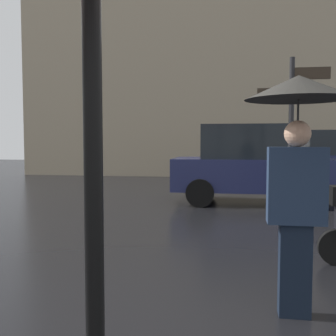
{
  "coord_description": "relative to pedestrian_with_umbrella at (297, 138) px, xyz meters",
  "views": [
    {
      "loc": [
        0.92,
        -2.54,
        1.56
      ],
      "look_at": [
        -0.17,
        4.05,
        1.12
      ],
      "focal_mm": 42.47,
      "sensor_mm": 36.0,
      "label": 1
    }
  ],
  "objects": [
    {
      "name": "street_signpost",
      "position": [
        0.33,
        2.77,
        0.14
      ],
      "size": [
        1.08,
        0.08,
        2.86
      ],
      "color": "black",
      "rests_on": "ground"
    },
    {
      "name": "parked_car_right",
      "position": [
        -0.05,
        6.69,
        -0.59
      ],
      "size": [
        4.17,
        1.95,
        1.99
      ],
      "rotation": [
        0.0,
        0.0,
        2.96
      ],
      "color": "#1E234C",
      "rests_on": "ground"
    },
    {
      "name": "pedestrian_with_umbrella",
      "position": [
        0.0,
        0.0,
        0.0
      ],
      "size": [
        0.93,
        0.93,
        2.14
      ],
      "rotation": [
        0.0,
        0.0,
        4.34
      ],
      "color": "black",
      "rests_on": "ground"
    },
    {
      "name": "building_block",
      "position": [
        -1.47,
        15.38,
        5.52
      ],
      "size": [
        17.8,
        3.0,
        14.23
      ],
      "primitive_type": "cube",
      "color": "gray",
      "rests_on": "ground"
    }
  ]
}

